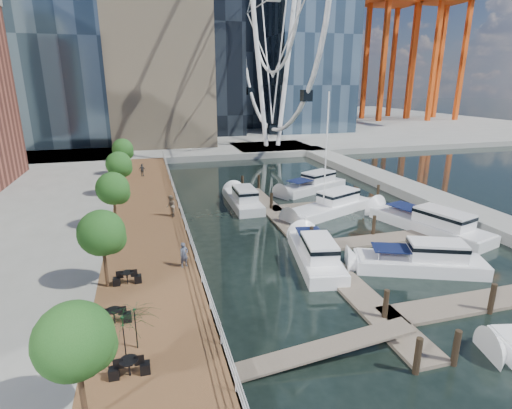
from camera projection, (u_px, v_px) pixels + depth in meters
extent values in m
plane|color=black|center=(318.00, 309.00, 22.59)|extent=(520.00, 520.00, 0.00)
cube|color=brown|center=(148.00, 227.00, 33.93)|extent=(6.00, 60.00, 1.00)
cube|color=#595954|center=(183.00, 224.00, 34.71)|extent=(0.25, 60.00, 1.00)
cube|color=gray|center=(174.00, 124.00, 116.33)|extent=(200.00, 114.00, 1.00)
cube|color=gray|center=(406.00, 189.00, 46.00)|extent=(4.00, 60.00, 1.00)
cube|color=gray|center=(272.00, 148.00, 73.91)|extent=(14.00, 12.00, 1.00)
cube|color=#6D6051|center=(301.00, 238.00, 32.54)|extent=(2.00, 32.00, 0.20)
cube|color=#6D6051|center=(475.00, 302.00, 23.03)|extent=(12.00, 2.00, 0.20)
cube|color=#6D6051|center=(380.00, 240.00, 32.24)|extent=(12.00, 2.00, 0.20)
cube|color=#6D6051|center=(326.00, 205.00, 41.44)|extent=(12.00, 2.00, 0.20)
cylinder|color=white|center=(259.00, 72.00, 69.30)|extent=(0.80, 0.80, 26.00)
cylinder|color=white|center=(286.00, 72.00, 70.58)|extent=(0.80, 0.80, 26.00)
cylinder|color=#3F2B1C|center=(83.00, 394.00, 13.49)|extent=(0.20, 0.20, 2.40)
sphere|color=#265B1E|center=(74.00, 341.00, 12.87)|extent=(2.60, 2.60, 2.60)
cylinder|color=#3F2B1C|center=(106.00, 267.00, 22.69)|extent=(0.20, 0.20, 2.40)
sphere|color=#265B1E|center=(101.00, 233.00, 22.07)|extent=(2.60, 2.60, 2.60)
cylinder|color=#3F2B1C|center=(115.00, 214.00, 31.90)|extent=(0.20, 0.20, 2.40)
sphere|color=#265B1E|center=(113.00, 188.00, 31.28)|extent=(2.60, 2.60, 2.60)
cylinder|color=#3F2B1C|center=(121.00, 184.00, 41.10)|extent=(0.20, 0.20, 2.40)
sphere|color=#265B1E|center=(119.00, 164.00, 40.48)|extent=(2.60, 2.60, 2.60)
cylinder|color=#3F2B1C|center=(124.00, 166.00, 50.31)|extent=(0.20, 0.20, 2.40)
sphere|color=#265B1E|center=(123.00, 149.00, 49.69)|extent=(2.60, 2.60, 2.60)
imported|color=#4B5164|center=(184.00, 255.00, 25.28)|extent=(0.70, 0.60, 1.62)
imported|color=#7E6C57|center=(171.00, 206.00, 34.69)|extent=(0.79, 0.98, 1.91)
imported|color=#2F343B|center=(142.00, 170.00, 49.68)|extent=(0.98, 0.77, 1.56)
imported|color=#0E3617|center=(124.00, 340.00, 16.27)|extent=(2.69, 2.74, 2.39)
imported|color=#0E361D|center=(136.00, 328.00, 17.38)|extent=(2.40, 2.44, 2.06)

